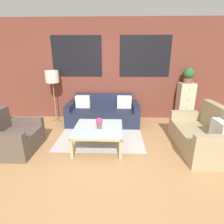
# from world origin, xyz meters

# --- Properties ---
(ground_plane) EXTENTS (16.00, 16.00, 0.00)m
(ground_plane) POSITION_xyz_m (0.00, 0.00, 0.00)
(ground_plane) COLOR #AD7F51
(wall_back_brick) EXTENTS (8.40, 0.09, 2.80)m
(wall_back_brick) POSITION_xyz_m (0.00, 2.44, 1.41)
(wall_back_brick) COLOR brown
(wall_back_brick) RESTS_ON ground_plane
(rug) EXTENTS (1.95, 1.76, 0.00)m
(rug) POSITION_xyz_m (-0.19, 1.19, 0.00)
(rug) COLOR #BCB7B2
(rug) RESTS_ON ground_plane
(couch_dark) EXTENTS (1.96, 0.88, 0.78)m
(couch_dark) POSITION_xyz_m (-0.20, 1.95, 0.28)
(couch_dark) COLOR #1E2338
(couch_dark) RESTS_ON ground_plane
(settee_vintage) EXTENTS (0.80, 1.43, 0.92)m
(settee_vintage) POSITION_xyz_m (1.89, 0.50, 0.31)
(settee_vintage) COLOR tan
(settee_vintage) RESTS_ON ground_plane
(armchair_corner) EXTENTS (0.80, 0.92, 0.84)m
(armchair_corner) POSITION_xyz_m (-1.85, 0.37, 0.28)
(armchair_corner) COLOR brown
(armchair_corner) RESTS_ON ground_plane
(coffee_table) EXTENTS (0.98, 0.98, 0.43)m
(coffee_table) POSITION_xyz_m (-0.19, 0.58, 0.37)
(coffee_table) COLOR silver
(coffee_table) RESTS_ON ground_plane
(floor_lamp) EXTENTS (0.36, 0.36, 1.45)m
(floor_lamp) POSITION_xyz_m (-1.57, 2.02, 1.23)
(floor_lamp) COLOR olive
(floor_lamp) RESTS_ON ground_plane
(drawer_cabinet) EXTENTS (0.40, 0.39, 1.11)m
(drawer_cabinet) POSITION_xyz_m (2.12, 2.17, 0.55)
(drawer_cabinet) COLOR #C6B793
(drawer_cabinet) RESTS_ON ground_plane
(potted_plant) EXTENTS (0.29, 0.29, 0.41)m
(potted_plant) POSITION_xyz_m (2.12, 2.17, 1.32)
(potted_plant) COLOR brown
(potted_plant) RESTS_ON drawer_cabinet
(flower_vase) EXTENTS (0.14, 0.14, 0.23)m
(flower_vase) POSITION_xyz_m (-0.16, 0.53, 0.56)
(flower_vase) COLOR brown
(flower_vase) RESTS_ON coffee_table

